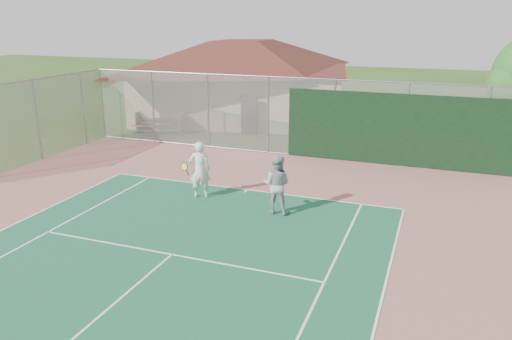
# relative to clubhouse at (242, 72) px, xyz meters

# --- Properties ---
(back_fence) EXTENTS (20.08, 0.11, 3.53)m
(back_fence) POSITION_rel_clubhouse_xyz_m (7.23, -7.11, -1.16)
(back_fence) COLOR gray
(back_fence) RESTS_ON ground
(side_fence_left) EXTENTS (0.08, 9.00, 3.50)m
(side_fence_left) POSITION_rel_clubhouse_xyz_m (-4.87, -11.59, -1.08)
(side_fence_left) COLOR gray
(side_fence_left) RESTS_ON ground
(clubhouse) EXTENTS (14.36, 10.99, 5.58)m
(clubhouse) POSITION_rel_clubhouse_xyz_m (0.00, 0.00, 0.00)
(clubhouse) COLOR tan
(clubhouse) RESTS_ON ground
(bleachers) EXTENTS (3.13, 2.20, 1.05)m
(bleachers) POSITION_rel_clubhouse_xyz_m (-2.91, -4.70, -2.28)
(bleachers) COLOR #AA4627
(bleachers) RESTS_ON ground
(player_white_front) EXTENTS (1.02, 0.75, 1.98)m
(player_white_front) POSITION_rel_clubhouse_xyz_m (3.85, -13.45, -1.84)
(player_white_front) COLOR silver
(player_white_front) RESTS_ON ground
(player_grey_back) EXTENTS (0.94, 0.74, 1.90)m
(player_grey_back) POSITION_rel_clubhouse_xyz_m (6.79, -13.90, -1.88)
(player_grey_back) COLOR #9C9EA1
(player_grey_back) RESTS_ON ground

